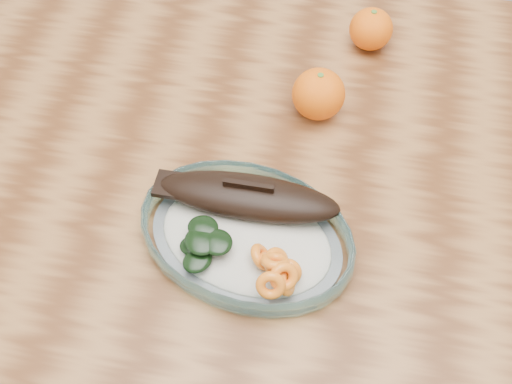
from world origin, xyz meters
TOP-DOWN VIEW (x-y plane):
  - ground at (0.00, 0.00)m, footprint 3.00×3.00m
  - dining_table at (0.00, 0.00)m, footprint 1.20×0.80m
  - plated_meal at (-0.02, -0.12)m, footprint 0.56×0.56m
  - orange_left at (0.03, 0.10)m, footprint 0.07×0.07m
  - orange_right at (0.09, 0.25)m, footprint 0.06×0.06m

SIDE VIEW (x-z plane):
  - ground at x=0.00m, z-range 0.00..0.00m
  - dining_table at x=0.00m, z-range 0.28..1.03m
  - plated_meal at x=-0.02m, z-range 0.73..0.81m
  - orange_right at x=0.09m, z-range 0.75..0.81m
  - orange_left at x=0.03m, z-range 0.75..0.82m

